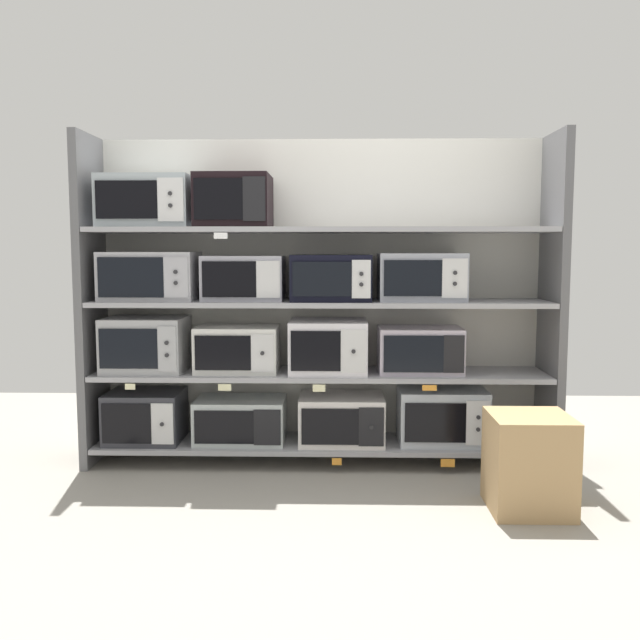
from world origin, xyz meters
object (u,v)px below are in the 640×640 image
(microwave_7, at_px, (420,350))
(microwave_9, at_px, (244,278))
(microwave_5, at_px, (238,349))
(microwave_8, at_px, (151,276))
(microwave_0, at_px, (145,416))
(microwave_1, at_px, (241,420))
(microwave_10, at_px, (331,278))
(microwave_12, at_px, (147,202))
(microwave_6, at_px, (328,346))
(microwave_13, at_px, (234,201))
(microwave_3, at_px, (442,416))
(microwave_2, at_px, (342,419))
(microwave_11, at_px, (421,277))
(shipping_carton, at_px, (529,463))
(microwave_4, at_px, (146,344))

(microwave_7, distance_m, microwave_9, 1.16)
(microwave_5, distance_m, microwave_8, 0.69)
(microwave_0, height_order, microwave_1, microwave_0)
(microwave_8, height_order, microwave_10, microwave_8)
(microwave_9, distance_m, microwave_12, 0.74)
(microwave_9, bearing_deg, microwave_6, 0.02)
(microwave_8, distance_m, microwave_13, 0.69)
(microwave_3, bearing_deg, microwave_6, -179.99)
(microwave_2, bearing_deg, microwave_11, 0.00)
(microwave_3, bearing_deg, microwave_13, -180.00)
(shipping_carton, bearing_deg, microwave_5, 154.37)
(microwave_4, height_order, shipping_carton, microwave_4)
(microwave_5, distance_m, microwave_11, 1.21)
(microwave_9, bearing_deg, microwave_10, 0.01)
(microwave_5, xyz_separation_m, microwave_9, (0.04, -0.00, 0.44))
(microwave_4, distance_m, shipping_carton, 2.34)
(microwave_1, bearing_deg, microwave_0, -179.99)
(microwave_9, bearing_deg, microwave_13, 179.88)
(microwave_2, xyz_separation_m, microwave_5, (-0.64, 0.00, 0.44))
(microwave_11, distance_m, microwave_12, 1.72)
(microwave_2, height_order, microwave_3, microwave_3)
(microwave_8, bearing_deg, microwave_0, 179.86)
(microwave_2, bearing_deg, shipping_carton, -38.85)
(microwave_4, bearing_deg, microwave_1, -0.01)
(microwave_8, distance_m, shipping_carton, 2.43)
(microwave_2, xyz_separation_m, microwave_11, (0.48, 0.00, 0.88))
(microwave_6, xyz_separation_m, microwave_10, (0.02, -0.00, 0.42))
(microwave_9, bearing_deg, microwave_12, 179.98)
(microwave_5, relative_size, microwave_7, 0.99)
(shipping_carton, bearing_deg, microwave_0, 160.66)
(microwave_1, distance_m, microwave_5, 0.45)
(microwave_7, height_order, microwave_8, microwave_8)
(microwave_1, distance_m, microwave_8, 1.05)
(microwave_1, distance_m, microwave_3, 1.25)
(microwave_4, distance_m, microwave_5, 0.57)
(microwave_9, height_order, shipping_carton, microwave_9)
(microwave_1, bearing_deg, microwave_9, -0.22)
(microwave_5, distance_m, microwave_12, 1.05)
(microwave_9, distance_m, microwave_13, 0.47)
(microwave_12, distance_m, shipping_carton, 2.64)
(microwave_7, distance_m, microwave_12, 1.89)
(microwave_11, height_order, microwave_13, microwave_13)
(microwave_0, xyz_separation_m, microwave_1, (0.60, 0.00, -0.02))
(microwave_9, relative_size, microwave_11, 0.94)
(microwave_2, xyz_separation_m, shipping_carton, (0.95, -0.76, -0.03))
(microwave_4, bearing_deg, microwave_9, -0.02)
(microwave_4, relative_size, shipping_carton, 0.99)
(microwave_10, bearing_deg, microwave_6, 179.98)
(microwave_6, distance_m, microwave_10, 0.42)
(microwave_2, distance_m, microwave_10, 0.88)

